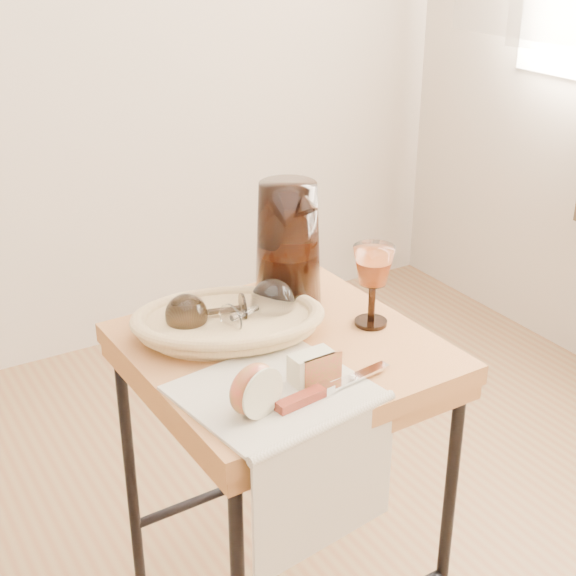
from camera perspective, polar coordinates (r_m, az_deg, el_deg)
side_table at (r=1.70m, az=-0.36°, el=-13.66°), size 0.54×0.54×0.66m
tea_towel at (r=1.37m, az=-0.97°, el=-7.12°), size 0.32×0.30×0.01m
bread_basket at (r=1.54m, az=-4.12°, el=-2.53°), size 0.38×0.32×0.05m
goblet_lying_a at (r=1.53m, az=-5.32°, el=-1.64°), size 0.14×0.11×0.08m
goblet_lying_b at (r=1.53m, az=-2.28°, el=-1.40°), size 0.15×0.11×0.08m
pitcher at (r=1.61m, az=-0.00°, el=2.87°), size 0.18×0.26×0.30m
wine_goblet at (r=1.56m, az=5.82°, el=0.16°), size 0.09×0.09×0.16m
apple_half at (r=1.29m, az=-2.43°, el=-6.92°), size 0.10×0.07×0.08m
apple_wedge at (r=1.38m, az=1.64°, el=-5.43°), size 0.08×0.04×0.05m
table_knife at (r=1.36m, az=2.90°, el=-6.75°), size 0.23×0.05×0.02m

